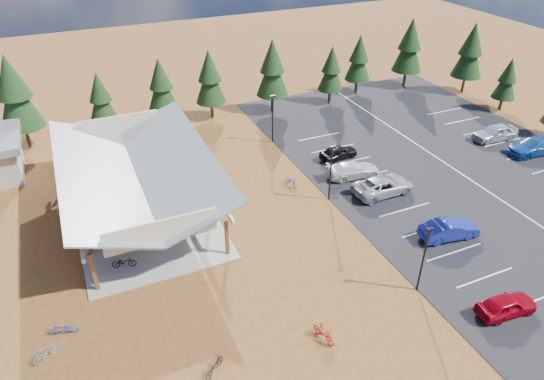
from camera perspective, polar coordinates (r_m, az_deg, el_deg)
The scene contains 41 objects.
ground at distance 38.69m, azimuth 1.67°, elevation -4.24°, with size 140.00×140.00×0.00m, color brown.
asphalt_lot at distance 50.15m, azimuth 19.66°, elevation 3.02°, with size 27.00×44.00×0.04m, color black.
concrete_pad at distance 42.00m, azimuth -14.98°, elevation -2.10°, with size 10.60×18.60×0.10m, color gray.
bike_pavilion at distance 40.05m, azimuth -15.73°, elevation 2.35°, with size 11.65×19.40×4.97m.
lamp_post_0 at distance 32.71m, azimuth 17.46°, elevation -7.34°, with size 0.50×0.25×5.14m.
lamp_post_1 at distance 40.55m, azimuth 6.94°, elevation 2.43°, with size 0.50×0.25×5.14m.
lamp_post_2 at distance 50.06m, azimuth 0.07°, elevation 8.75°, with size 0.50×0.25×5.14m.
trash_bin_0 at distance 41.11m, azimuth -6.79°, elevation -1.25°, with size 0.60×0.60×0.90m, color #513C1D.
trash_bin_1 at distance 42.53m, azimuth -5.45°, elevation 0.11°, with size 0.60×0.60×0.90m, color #513C1D.
pine_1 at distance 53.83m, azimuth -28.06°, elevation 10.08°, with size 4.18×4.18×9.74m.
pine_2 at distance 54.23m, azimuth -19.55°, elevation 10.21°, with size 2.97×2.97×6.92m.
pine_3 at distance 54.81m, azimuth -12.95°, elevation 11.99°, with size 3.28×3.28×7.64m.
pine_4 at distance 55.69m, azimuth -7.35°, elevation 13.05°, with size 3.39×3.39×7.91m.
pine_5 at distance 56.76m, azimuth 0.04°, elevation 14.15°, with size 3.71×3.71×8.63m.
pine_6 at distance 60.09m, azimuth 6.99°, elevation 13.98°, with size 3.02×3.02×7.02m.
pine_7 at distance 63.66m, azimuth 10.19°, elevation 15.04°, with size 3.21×3.21×7.47m.
pine_8 at distance 67.13m, azimuth 15.88°, elevation 16.04°, with size 3.82×3.82×8.91m.
pine_12 at distance 63.85m, azimuth 25.96°, elevation 11.68°, with size 2.70×2.70×6.29m.
pine_13 at distance 67.43m, azimuth 22.33°, elevation 14.93°, with size 3.80×3.80×8.86m.
bike_0 at distance 35.99m, azimuth -17.03°, elevation -8.10°, with size 0.60×1.71×0.90m, color black.
bike_1 at distance 41.04m, azimuth -17.15°, elevation -2.43°, with size 0.48×1.71×1.03m, color #979CA0.
bike_2 at distance 44.25m, azimuth -19.19°, elevation -0.21°, with size 0.59×1.68×0.88m, color #263F98.
bike_3 at distance 48.27m, azimuth -21.12°, elevation 2.37°, with size 0.51×1.81×1.09m, color maroon.
bike_4 at distance 37.87m, azimuth -8.84°, elevation -4.54°, with size 0.61×1.74×0.92m, color black.
bike_5 at distance 39.83m, azimuth -11.17°, elevation -2.73°, with size 0.43×1.53×0.92m, color gray.
bike_6 at distance 43.71m, azimuth -13.03°, elevation 0.49°, with size 0.62×1.76×0.93m, color navy.
bike_7 at distance 47.80m, azimuth -14.33°, elevation 3.24°, with size 0.44×1.55×0.93m, color #9A3115.
bike_9 at distance 31.84m, azimuth -25.06°, elevation -16.92°, with size 0.46×1.62×0.97m, color gray.
bike_10 at distance 32.79m, azimuth -23.35°, elevation -14.78°, with size 0.58×1.66×0.87m, color #213F99.
bike_11 at distance 30.10m, azimuth 6.08°, elevation -16.39°, with size 0.50×1.78×1.07m, color #9B090E.
bike_12 at distance 28.77m, azimuth -6.81°, elevation -19.89°, with size 0.58×1.67×0.88m, color black.
bike_14 at distance 43.47m, azimuth 2.28°, elevation 1.08°, with size 0.65×1.86×0.98m, color navy.
bike_15 at distance 41.16m, azimuth -5.85°, elevation -0.96°, with size 0.52×1.84×1.10m, color maroon.
bike_16 at distance 41.26m, azimuth -7.66°, elevation -1.26°, with size 0.53×1.53×0.80m, color black.
car_0 at distance 34.52m, azimuth 25.87°, elevation -12.07°, with size 1.61×4.01×1.37m, color #9B0213.
car_1 at distance 39.35m, azimuth 20.10°, elevation -4.39°, with size 1.60×4.58×1.51m, color navy.
car_2 at distance 43.25m, azimuth 12.93°, elevation 0.51°, with size 2.55×5.53×1.54m, color #A2A4A9.
car_3 at distance 45.23m, azimuth 9.55°, elevation 2.36°, with size 2.01×4.95×1.44m, color silver.
car_4 at distance 48.19m, azimuth 7.82°, elevation 4.44°, with size 1.56×3.89×1.33m, color black.
car_7 at distance 55.20m, azimuth 28.50°, elevation 4.56°, with size 2.29×5.63×1.63m, color #16489B.
car_8 at distance 56.41m, azimuth 24.76°, elevation 6.14°, with size 1.94×4.83×1.65m, color #AEAFB7.
Camera 1 is at (-13.53, -27.91, 23.13)m, focal length 32.00 mm.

